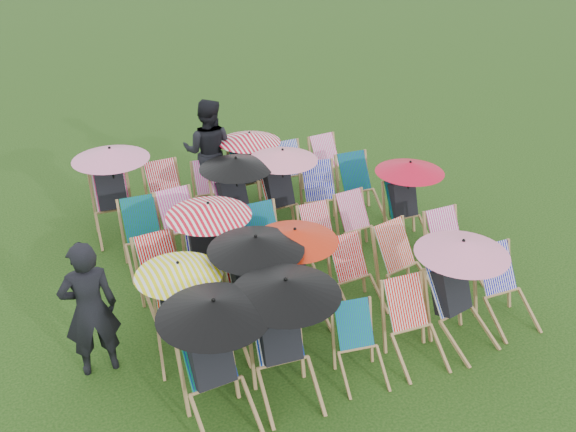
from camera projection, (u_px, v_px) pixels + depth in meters
name	position (u px, v px, depth m)	size (l,w,h in m)	color
ground	(293.00, 274.00, 9.61)	(100.00, 100.00, 0.00)	black
deckchair_0	(217.00, 360.00, 6.76)	(1.22, 1.28, 1.45)	#9B7748
deckchair_1	(285.00, 337.00, 7.09)	(1.23, 1.30, 1.46)	#9B7748
deckchair_2	(360.00, 347.00, 7.49)	(0.68, 0.85, 0.83)	#9B7748
deckchair_3	(415.00, 326.00, 7.74)	(0.70, 0.91, 0.94)	#9B7748
deckchair_4	(461.00, 291.00, 7.95)	(1.16, 1.26, 1.38)	#9B7748
deckchair_5	(507.00, 290.00, 8.40)	(0.68, 0.92, 0.96)	#9B7748
deckchair_6	(179.00, 309.00, 7.72)	(1.06, 1.13, 1.26)	#9B7748
deckchair_7	(257.00, 288.00, 7.96)	(1.20, 1.25, 1.42)	#9B7748
deckchair_8	(296.00, 276.00, 8.29)	(1.12, 1.20, 1.33)	#9B7748
deckchair_9	(357.00, 276.00, 8.73)	(0.62, 0.85, 0.90)	#9B7748
deckchair_10	(407.00, 265.00, 8.90)	(0.80, 1.00, 0.99)	#9B7748
deckchair_11	(454.00, 249.00, 9.31)	(0.66, 0.90, 0.95)	#9B7748
deckchair_12	(166.00, 278.00, 8.62)	(0.70, 0.94, 0.98)	#9B7748
deckchair_13	(209.00, 250.00, 8.80)	(1.17, 1.25, 1.39)	#9B7748
deckchair_14	(267.00, 247.00, 9.29)	(0.70, 0.96, 1.03)	#9B7748
deckchair_15	(324.00, 240.00, 9.61)	(0.60, 0.83, 0.89)	#9B7748
deckchair_16	(361.00, 226.00, 9.98)	(0.63, 0.85, 0.89)	#9B7748
deckchair_17	(408.00, 200.00, 10.24)	(1.09, 1.15, 1.30)	#9B7748
deckchair_18	(145.00, 238.00, 9.58)	(0.71, 0.95, 0.98)	#9B7748
deckchair_19	(184.00, 229.00, 9.80)	(0.71, 0.95, 1.00)	#9B7748
deckchair_20	(238.00, 198.00, 10.20)	(1.17, 1.24, 1.38)	#9B7748
deckchair_21	(283.00, 189.00, 10.52)	(1.15, 1.21, 1.37)	#9B7748
deckchair_22	(323.00, 197.00, 10.75)	(0.82, 1.02, 0.99)	#9B7748
deckchair_23	(361.00, 188.00, 11.07)	(0.72, 0.96, 1.00)	#9B7748
deckchair_24	(113.00, 191.00, 10.35)	(1.23, 1.30, 1.46)	#9B7748
deckchair_25	(169.00, 197.00, 10.75)	(0.68, 0.94, 1.00)	#9B7748
deckchair_26	(211.00, 191.00, 11.11)	(0.69, 0.87, 0.87)	#9B7748
deckchair_27	(250.00, 167.00, 11.37)	(1.10, 1.14, 1.30)	#9B7748
deckchair_28	(294.00, 173.00, 11.69)	(0.63, 0.88, 0.95)	#9B7748
deckchair_29	(332.00, 165.00, 12.02)	(0.66, 0.89, 0.94)	#9B7748
person_left	(90.00, 309.00, 7.36)	(0.64, 0.42, 1.77)	black
person_rear	(209.00, 151.00, 11.34)	(0.93, 0.72, 1.91)	black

